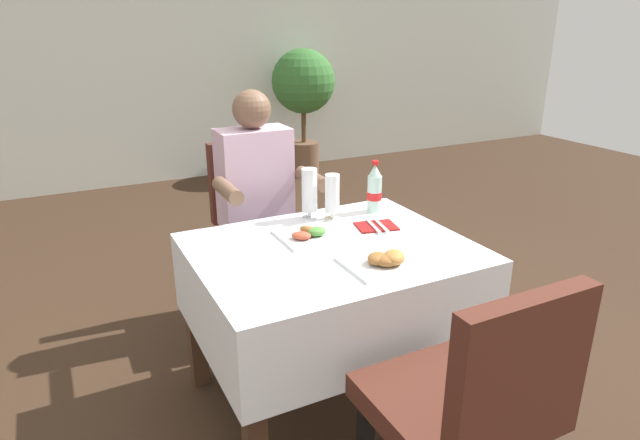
{
  "coord_description": "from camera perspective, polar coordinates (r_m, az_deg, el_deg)",
  "views": [
    {
      "loc": [
        -0.98,
        -1.77,
        1.57
      ],
      "look_at": [
        -0.04,
        0.08,
        0.81
      ],
      "focal_mm": 30.51,
      "sensor_mm": 36.0,
      "label": 1
    }
  ],
  "objects": [
    {
      "name": "plate_near_camera",
      "position": [
        2.0,
        6.63,
        -4.27
      ],
      "size": [
        0.24,
        0.24,
        0.06
      ],
      "color": "white",
      "rests_on": "main_dining_table"
    },
    {
      "name": "ground_plane",
      "position": [
        2.56,
        1.77,
        -17.61
      ],
      "size": [
        11.0,
        11.0,
        0.0
      ],
      "primitive_type": "plane",
      "color": "#382619"
    },
    {
      "name": "chair_near_camera_side",
      "position": [
        1.67,
        15.3,
        -18.18
      ],
      "size": [
        0.44,
        0.5,
        0.97
      ],
      "color": "#4C2319",
      "rests_on": "ground"
    },
    {
      "name": "main_dining_table",
      "position": [
        2.23,
        1.17,
        -6.84
      ],
      "size": [
        1.08,
        0.86,
        0.73
      ],
      "color": "white",
      "rests_on": "ground"
    },
    {
      "name": "seated_diner_far",
      "position": [
        2.76,
        -6.37,
        1.98
      ],
      "size": [
        0.5,
        0.46,
        1.26
      ],
      "color": "#282D42",
      "rests_on": "ground"
    },
    {
      "name": "plate_far_diner",
      "position": [
        2.24,
        -1.17,
        -1.52
      ],
      "size": [
        0.24,
        0.24,
        0.05
      ],
      "color": "white",
      "rests_on": "main_dining_table"
    },
    {
      "name": "cola_bottle_primary",
      "position": [
        2.54,
        5.73,
        3.19
      ],
      "size": [
        0.07,
        0.07,
        0.24
      ],
      "color": "silver",
      "rests_on": "main_dining_table"
    },
    {
      "name": "potted_plant_corner",
      "position": [
        5.77,
        -1.76,
        13.43
      ],
      "size": [
        0.65,
        0.65,
        1.31
      ],
      "color": "brown",
      "rests_on": "ground"
    },
    {
      "name": "back_wall",
      "position": [
        5.75,
        -18.0,
        18.29
      ],
      "size": [
        11.0,
        0.12,
        2.94
      ],
      "primitive_type": "cube",
      "color": "silver",
      "rests_on": "ground"
    },
    {
      "name": "beer_glass_middle",
      "position": [
        2.43,
        -1.11,
        2.9
      ],
      "size": [
        0.07,
        0.07,
        0.23
      ],
      "color": "white",
      "rests_on": "main_dining_table"
    },
    {
      "name": "beer_glass_left",
      "position": [
        2.42,
        1.29,
        2.6
      ],
      "size": [
        0.07,
        0.07,
        0.21
      ],
      "color": "white",
      "rests_on": "main_dining_table"
    },
    {
      "name": "chair_far_diner_seat",
      "position": [
        2.92,
        -6.43,
        -0.26
      ],
      "size": [
        0.44,
        0.5,
        0.97
      ],
      "color": "#4C2319",
      "rests_on": "ground"
    },
    {
      "name": "napkin_cutlery_set",
      "position": [
        2.37,
        5.92,
        -0.63
      ],
      "size": [
        0.19,
        0.2,
        0.01
      ],
      "color": "maroon",
      "rests_on": "main_dining_table"
    }
  ]
}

